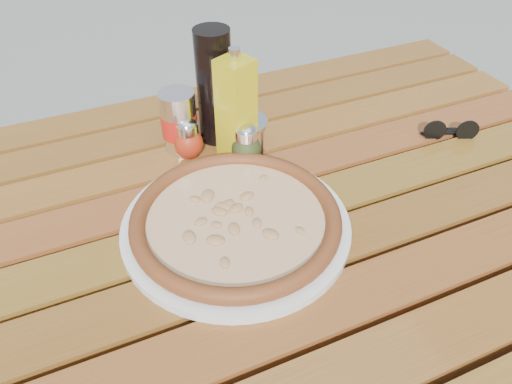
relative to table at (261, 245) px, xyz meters
name	(u,v)px	position (x,y,z in m)	size (l,w,h in m)	color
table	(261,245)	(0.00, 0.00, 0.00)	(1.40, 0.90, 0.75)	#34180B
plate	(236,226)	(-0.05, -0.02, 0.08)	(0.36, 0.36, 0.01)	silver
pizza	(236,219)	(-0.05, -0.02, 0.10)	(0.35, 0.35, 0.03)	beige
pepper_shaker	(188,140)	(-0.06, 0.20, 0.11)	(0.07, 0.07, 0.08)	#BA2F15
oregano_shaker	(246,145)	(0.03, 0.14, 0.11)	(0.06, 0.06, 0.08)	#38421A
dark_bottle	(215,87)	(0.01, 0.24, 0.19)	(0.07, 0.07, 0.22)	black
soda_can	(179,122)	(-0.06, 0.23, 0.13)	(0.08, 0.08, 0.12)	silver
olive_oil_cruet	(236,109)	(0.03, 0.17, 0.17)	(0.07, 0.07, 0.21)	gold
parmesan_tin	(242,133)	(0.05, 0.19, 0.11)	(0.12, 0.12, 0.07)	white
sunglasses	(450,131)	(0.43, 0.05, 0.09)	(0.11, 0.06, 0.04)	black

